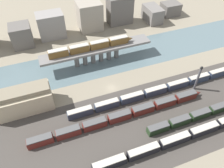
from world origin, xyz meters
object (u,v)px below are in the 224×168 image
(train_yard_outer, at_px, (158,90))
(warehouse_building, at_px, (23,100))
(train_yard_mid, at_px, (192,117))
(train_on_bridge, at_px, (92,46))
(signal_tower, at_px, (198,79))
(train_yard_far, at_px, (122,116))
(train_yard_near, at_px, (193,134))

(train_yard_outer, height_order, warehouse_building, warehouse_building)
(train_yard_outer, bearing_deg, warehouse_building, 168.21)
(train_yard_mid, distance_m, warehouse_building, 72.01)
(train_on_bridge, distance_m, signal_tower, 54.31)
(train_yard_mid, height_order, train_yard_outer, train_yard_outer)
(train_yard_far, height_order, signal_tower, signal_tower)
(train_yard_mid, xyz_separation_m, warehouse_building, (-64.91, 30.95, 3.72))
(train_yard_mid, distance_m, train_yard_outer, 19.61)
(train_on_bridge, xyz_separation_m, train_yard_near, (22.83, -58.75, -8.77))
(train_yard_mid, height_order, train_yard_far, train_yard_far)
(train_yard_near, height_order, train_yard_far, train_yard_near)
(train_yard_near, xyz_separation_m, signal_tower, (16.93, 21.97, 4.79))
(train_yard_outer, bearing_deg, signal_tower, -11.41)
(train_yard_outer, xyz_separation_m, signal_tower, (18.10, -3.65, 4.77))
(warehouse_building, height_order, signal_tower, signal_tower)
(warehouse_building, bearing_deg, train_yard_outer, -11.79)
(train_on_bridge, xyz_separation_m, train_yard_outer, (21.66, -33.13, -8.75))
(train_yard_near, relative_size, train_yard_far, 1.06)
(train_on_bridge, xyz_separation_m, train_yard_mid, (27.71, -51.79, -8.91))
(train_yard_mid, relative_size, train_yard_far, 0.54)
(train_on_bridge, relative_size, warehouse_building, 1.89)
(train_yard_mid, bearing_deg, train_yard_far, 158.24)
(warehouse_building, bearing_deg, train_yard_far, -28.04)
(train_on_bridge, bearing_deg, train_yard_near, -68.76)
(signal_tower, bearing_deg, train_yard_mid, -128.78)
(train_yard_far, relative_size, signal_tower, 5.75)
(train_yard_mid, height_order, warehouse_building, warehouse_building)
(train_yard_near, relative_size, warehouse_building, 3.43)
(train_yard_near, bearing_deg, train_yard_outer, 92.61)
(train_on_bridge, bearing_deg, train_yard_outer, -56.82)
(train_yard_near, xyz_separation_m, train_yard_outer, (-1.17, 25.62, 0.02))
(train_yard_mid, xyz_separation_m, signal_tower, (12.06, 15.00, 4.93))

